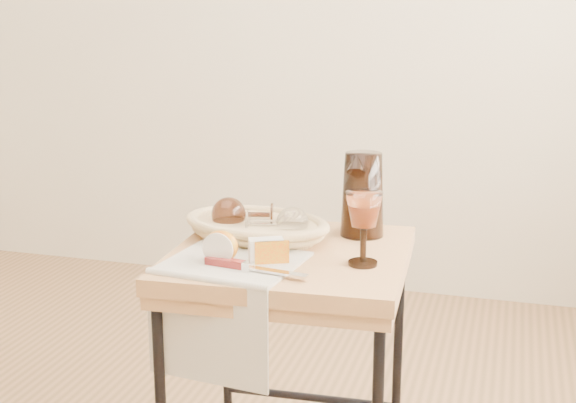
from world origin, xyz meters
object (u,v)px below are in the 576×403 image
(goblet_lying_b, at_px, (273,222))
(table_knife, at_px, (251,266))
(goblet_lying_a, at_px, (247,215))
(apple_half, at_px, (222,246))
(bread_basket, at_px, (257,229))
(pitcher, at_px, (363,195))
(side_table, at_px, (290,384))
(wine_goblet, at_px, (364,228))
(tea_towel, at_px, (234,262))

(goblet_lying_b, bearing_deg, table_knife, -95.10)
(goblet_lying_a, relative_size, apple_half, 1.82)
(table_knife, bearing_deg, bread_basket, 115.23)
(goblet_lying_b, distance_m, table_knife, 0.22)
(pitcher, bearing_deg, table_knife, -123.99)
(side_table, relative_size, goblet_lying_b, 5.47)
(goblet_lying_b, relative_size, wine_goblet, 0.75)
(goblet_lying_a, distance_m, pitcher, 0.28)
(goblet_lying_a, bearing_deg, side_table, 133.88)
(apple_half, xyz_separation_m, table_knife, (0.08, -0.04, -0.03))
(tea_towel, bearing_deg, goblet_lying_a, 107.53)
(wine_goblet, bearing_deg, apple_half, -164.87)
(pitcher, height_order, wine_goblet, pitcher)
(tea_towel, xyz_separation_m, goblet_lying_b, (0.04, 0.17, 0.05))
(side_table, relative_size, bread_basket, 2.06)
(bread_basket, relative_size, pitcher, 1.34)
(goblet_lying_b, distance_m, apple_half, 0.19)
(bread_basket, height_order, apple_half, apple_half)
(side_table, bearing_deg, bread_basket, 147.27)
(goblet_lying_b, bearing_deg, apple_half, -118.60)
(pitcher, height_order, apple_half, pitcher)
(side_table, distance_m, goblet_lying_b, 0.39)
(wine_goblet, bearing_deg, table_knife, -151.19)
(wine_goblet, height_order, table_knife, wine_goblet)
(apple_half, height_order, table_knife, apple_half)
(pitcher, bearing_deg, goblet_lying_b, -155.24)
(apple_half, bearing_deg, tea_towel, 27.03)
(goblet_lying_a, distance_m, goblet_lying_b, 0.08)
(goblet_lying_a, distance_m, apple_half, 0.22)
(side_table, xyz_separation_m, goblet_lying_a, (-0.13, 0.08, 0.39))
(bread_basket, relative_size, table_knife, 1.41)
(bread_basket, bearing_deg, wine_goblet, -12.11)
(bread_basket, xyz_separation_m, table_knife, (0.07, -0.24, -0.01))
(bread_basket, xyz_separation_m, goblet_lying_a, (-0.03, 0.01, 0.03))
(tea_towel, xyz_separation_m, table_knife, (0.06, -0.05, 0.01))
(pitcher, xyz_separation_m, wine_goblet, (0.05, -0.22, -0.02))
(tea_towel, distance_m, wine_goblet, 0.29)
(goblet_lying_a, bearing_deg, wine_goblet, 141.63)
(tea_towel, height_order, table_knife, table_knife)
(tea_towel, relative_size, goblet_lying_a, 2.04)
(side_table, relative_size, goblet_lying_a, 4.92)
(apple_half, bearing_deg, bread_basket, 87.67)
(tea_towel, height_order, pitcher, pitcher)
(side_table, distance_m, bread_basket, 0.38)
(tea_towel, relative_size, apple_half, 3.70)
(wine_goblet, distance_m, apple_half, 0.31)
(tea_towel, xyz_separation_m, bread_basket, (-0.01, 0.19, 0.02))
(side_table, distance_m, apple_half, 0.42)
(pitcher, distance_m, table_knife, 0.39)
(tea_towel, distance_m, bread_basket, 0.19)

